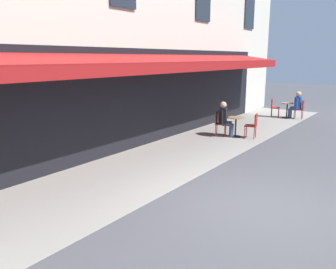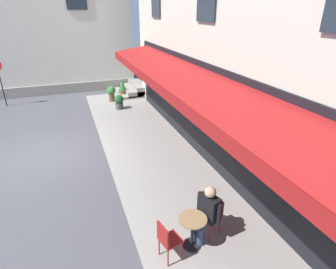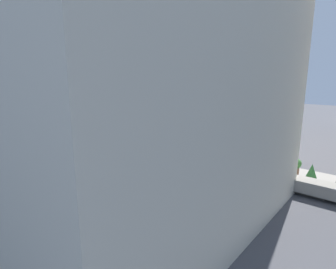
# 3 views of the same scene
# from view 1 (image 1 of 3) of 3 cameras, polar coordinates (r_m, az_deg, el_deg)

# --- Properties ---
(ground_plane) EXTENTS (70.00, 70.00, 0.00)m
(ground_plane) POSITION_cam_1_polar(r_m,az_deg,el_deg) (7.32, 14.04, -11.25)
(ground_plane) COLOR #4C4C51
(sidewalk_cafe_terrace) EXTENTS (20.50, 3.20, 0.01)m
(sidewalk_cafe_terrace) POSITION_cam_1_polar(r_m,az_deg,el_deg) (11.51, 4.34, -2.08)
(sidewalk_cafe_terrace) COLOR gray
(sidewalk_cafe_terrace) RESTS_ON ground_plane
(cafe_table_near_entrance) EXTENTS (0.60, 0.60, 0.75)m
(cafe_table_near_entrance) POSITION_cam_1_polar(r_m,az_deg,el_deg) (13.11, 11.13, 1.72)
(cafe_table_near_entrance) COLOR black
(cafe_table_near_entrance) RESTS_ON ground_plane
(cafe_chair_red_under_awning) EXTENTS (0.48, 0.48, 0.91)m
(cafe_chair_red_under_awning) POSITION_cam_1_polar(r_m,az_deg,el_deg) (12.99, 13.86, 1.74)
(cafe_chair_red_under_awning) COLOR maroon
(cafe_chair_red_under_awning) RESTS_ON ground_plane
(cafe_chair_red_facing_street) EXTENTS (0.51, 0.51, 0.91)m
(cafe_chair_red_facing_street) POSITION_cam_1_polar(r_m,az_deg,el_deg) (13.17, 8.40, 2.12)
(cafe_chair_red_facing_street) COLOR maroon
(cafe_chair_red_facing_street) RESTS_ON ground_plane
(cafe_table_mid_terrace) EXTENTS (0.60, 0.60, 0.75)m
(cafe_table_mid_terrace) POSITION_cam_1_polar(r_m,az_deg,el_deg) (17.99, 19.08, 4.17)
(cafe_table_mid_terrace) COLOR black
(cafe_table_mid_terrace) RESTS_ON ground_plane
(cafe_chair_red_back_row) EXTENTS (0.44, 0.44, 0.91)m
(cafe_chair_red_back_row) POSITION_cam_1_polar(r_m,az_deg,el_deg) (17.89, 21.08, 4.16)
(cafe_chair_red_back_row) COLOR maroon
(cafe_chair_red_back_row) RESTS_ON ground_plane
(cafe_chair_red_kerbside) EXTENTS (0.49, 0.49, 0.91)m
(cafe_chair_red_kerbside) POSITION_cam_1_polar(r_m,az_deg,el_deg) (18.02, 17.08, 4.50)
(cafe_chair_red_kerbside) COLOR maroon
(cafe_chair_red_kerbside) RESTS_ON ground_plane
(seated_patron_in_blue) EXTENTS (0.68, 0.59, 1.33)m
(seated_patron_in_blue) POSITION_cam_1_polar(r_m,az_deg,el_deg) (17.90, 20.44, 4.73)
(seated_patron_in_blue) COLOR navy
(seated_patron_in_blue) RESTS_ON ground_plane
(seated_companion_in_black) EXTENTS (0.64, 0.63, 1.31)m
(seated_companion_in_black) POSITION_cam_1_polar(r_m,az_deg,el_deg) (13.12, 9.36, 2.73)
(seated_companion_in_black) COLOR navy
(seated_companion_in_black) RESTS_ON ground_plane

